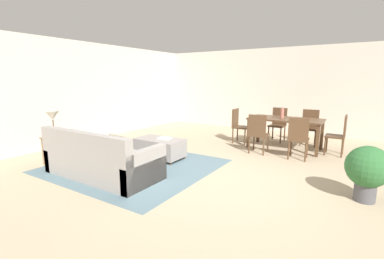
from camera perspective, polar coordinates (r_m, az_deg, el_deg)
ground_plane at (r=4.80m, az=5.57°, el=-10.26°), size 10.80×10.80×0.00m
wall_back at (r=9.24m, az=19.97°, el=7.79°), size 9.00×0.12×2.70m
wall_left at (r=7.92m, az=-23.09°, el=7.21°), size 0.12×11.00×2.70m
area_rug at (r=5.54m, az=-12.09°, el=-7.51°), size 3.00×2.80×0.01m
couch at (r=5.05m, az=-18.79°, el=-6.21°), size 2.13×0.94×0.86m
ottoman_table at (r=5.90m, az=-6.93°, el=-3.76°), size 1.05×0.59×0.44m
side_table at (r=6.12m, az=-27.03°, el=-2.46°), size 0.40×0.40×0.56m
table_lamp at (r=6.03m, az=-27.45°, el=2.44°), size 0.26×0.26×0.52m
dining_table at (r=6.99m, az=19.20°, el=1.49°), size 1.71×0.87×0.76m
dining_chair_near_left at (r=6.35m, az=13.83°, el=-0.45°), size 0.41×0.41×0.92m
dining_chair_near_right at (r=6.13m, az=21.63°, el=-1.30°), size 0.43×0.43×0.92m
dining_chair_far_left at (r=7.89m, az=17.80°, el=1.47°), size 0.43×0.43×0.92m
dining_chair_far_right at (r=7.69m, az=23.68°, el=0.85°), size 0.42×0.42×0.92m
dining_chair_head_east at (r=6.88m, az=28.82°, el=-0.63°), size 0.40×0.40×0.92m
dining_chair_head_west at (r=7.38m, az=9.82°, el=1.23°), size 0.41×0.41×0.92m
vase_centerpiece at (r=6.99m, az=18.58°, el=3.28°), size 0.08×0.08×0.24m
book_on_ottoman at (r=5.82m, az=-5.76°, el=-1.83°), size 0.27×0.22×0.03m
potted_plant at (r=4.51m, az=33.21°, el=-7.03°), size 0.58×0.58×0.80m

